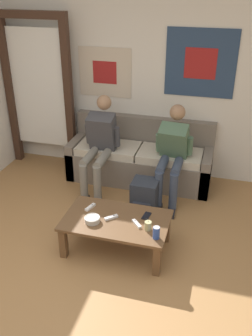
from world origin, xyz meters
TOP-DOWN VIEW (x-y plane):
  - ground_plane at (0.00, 0.00)m, footprint 18.00×18.00m
  - wall_back at (0.00, 2.75)m, footprint 10.00×0.07m
  - door_frame at (-1.29, 2.53)m, footprint 1.00×0.10m
  - couch at (0.20, 2.42)m, footprint 1.93×0.66m
  - coffee_table at (0.32, 0.90)m, footprint 1.07×0.64m
  - person_seated_adult at (-0.25, 2.07)m, footprint 0.47×0.89m
  - person_seated_teen at (0.68, 2.11)m, footprint 0.47×0.89m
  - backpack at (0.45, 1.63)m, footprint 0.31×0.32m
  - ceramic_bowl at (0.11, 0.79)m, footprint 0.16×0.16m
  - pillar_candle at (0.67, 0.82)m, footprint 0.07×0.07m
  - drink_can_blue at (0.77, 0.71)m, footprint 0.07×0.07m
  - game_controller_near_left at (0.00, 1.02)m, footprint 0.08×0.15m
  - game_controller_near_right at (0.54, 0.87)m, footprint 0.12×0.13m
  - game_controller_far_center at (0.27, 0.90)m, footprint 0.13×0.12m
  - cell_phone at (0.61, 1.03)m, footprint 0.08×0.14m

SIDE VIEW (x-z plane):
  - ground_plane at x=0.00m, z-range 0.00..0.00m
  - backpack at x=0.45m, z-range -0.01..0.41m
  - couch at x=0.20m, z-range -0.12..0.70m
  - coffee_table at x=0.32m, z-range 0.12..0.49m
  - cell_phone at x=0.61m, z-range 0.37..0.38m
  - game_controller_near_left at x=0.00m, z-range 0.37..0.40m
  - game_controller_near_right at x=0.54m, z-range 0.37..0.40m
  - game_controller_far_center at x=0.27m, z-range 0.37..0.40m
  - ceramic_bowl at x=0.11m, z-range 0.37..0.43m
  - pillar_candle at x=0.67m, z-range 0.36..0.46m
  - drink_can_blue at x=0.77m, z-range 0.37..0.49m
  - person_seated_teen at x=0.68m, z-range 0.06..1.20m
  - person_seated_adult at x=-0.25m, z-range 0.05..1.25m
  - door_frame at x=-1.29m, z-range 0.12..2.27m
  - wall_back at x=0.00m, z-range 0.00..2.55m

